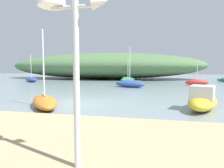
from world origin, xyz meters
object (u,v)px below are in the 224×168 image
mast_structure (61,15)px  motorboat_by_sandbar (203,100)px  sailboat_west_reach (128,80)px  sailboat_far_right (45,101)px  sailboat_off_point (197,82)px  sailboat_centre_water (130,84)px  sailboat_mid_channel (31,79)px

mast_structure → motorboat_by_sandbar: size_ratio=0.93×
mast_structure → motorboat_by_sandbar: mast_structure is taller
mast_structure → sailboat_west_reach: mast_structure is taller
sailboat_west_reach → motorboat_by_sandbar: sailboat_west_reach is taller
sailboat_far_right → sailboat_off_point: size_ratio=1.53×
mast_structure → sailboat_centre_water: 18.14m
sailboat_far_right → sailboat_centre_water: bearing=74.6°
sailboat_centre_water → sailboat_west_reach: (-1.21, 7.69, 0.01)m
motorboat_by_sandbar → sailboat_far_right: bearing=-172.5°
mast_structure → sailboat_far_right: 7.76m
sailboat_off_point → sailboat_west_reach: bearing=156.3°
mast_structure → sailboat_centre_water: bearing=92.7°
sailboat_centre_water → sailboat_far_right: size_ratio=1.07×
sailboat_west_reach → sailboat_off_point: (9.10, -4.00, 0.01)m
sailboat_mid_channel → sailboat_west_reach: (15.06, 2.50, 0.02)m
motorboat_by_sandbar → sailboat_mid_channel: bearing=143.0°
sailboat_mid_channel → sailboat_west_reach: size_ratio=1.22×
sailboat_west_reach → sailboat_off_point: 9.94m
sailboat_centre_water → sailboat_off_point: 8.72m
sailboat_centre_water → sailboat_mid_channel: size_ratio=1.03×
sailboat_centre_water → sailboat_west_reach: sailboat_centre_water is taller
sailboat_far_right → sailboat_mid_channel: bearing=127.1°
mast_structure → sailboat_west_reach: 25.84m
sailboat_mid_channel → motorboat_by_sandbar: (21.34, -16.07, 0.13)m
motorboat_by_sandbar → sailboat_off_point: 14.84m
sailboat_centre_water → sailboat_west_reach: bearing=98.9°
sailboat_mid_channel → sailboat_far_right: size_ratio=1.04×
sailboat_centre_water → sailboat_far_right: (-3.30, -11.97, -0.07)m
sailboat_centre_water → motorboat_by_sandbar: sailboat_centre_water is taller
sailboat_centre_water → sailboat_mid_channel: sailboat_centre_water is taller
mast_structure → sailboat_centre_water: sailboat_centre_water is taller
sailboat_off_point → sailboat_centre_water: bearing=-154.9°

